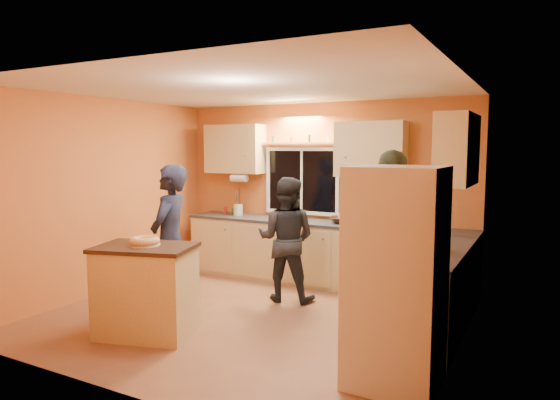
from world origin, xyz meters
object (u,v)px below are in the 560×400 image
Objects in this scene: refrigerator at (396,277)px; island at (146,290)px; person_center at (286,239)px; person_left at (170,240)px; person_right at (389,242)px.

refrigerator is 2.60m from island.
person_center is (0.72, 1.76, 0.31)m from island.
person_left is 1.11× the size of person_center.
island is 0.64× the size of person_left.
island is 0.80m from person_left.
refrigerator is at bearing 63.76° from person_left.
island is 0.71× the size of person_center.
refrigerator is 1.14× the size of person_center.
person_left is at bearing 118.74° from person_right.
refrigerator is 2.45m from person_center.
person_right is (-0.39, 1.15, 0.06)m from refrigerator.
person_right is (2.18, 1.30, 0.48)m from island.
person_left reaches higher than island.
refrigerator is 1.03× the size of person_left.
island is at bearing 134.54° from person_right.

